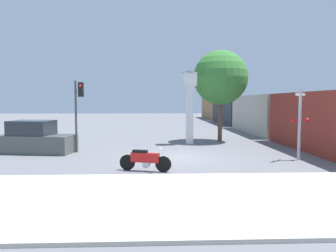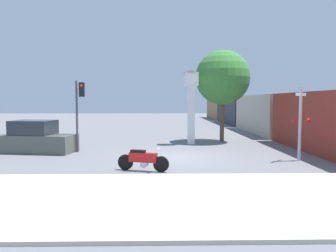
{
  "view_description": "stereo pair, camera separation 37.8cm",
  "coord_description": "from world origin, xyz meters",
  "px_view_note": "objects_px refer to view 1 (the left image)",
  "views": [
    {
      "loc": [
        -1.02,
        -16.47,
        2.88
      ],
      "look_at": [
        -0.32,
        0.83,
        1.55
      ],
      "focal_mm": 35.0,
      "sensor_mm": 36.0,
      "label": 1
    },
    {
      "loc": [
        -0.65,
        -16.48,
        2.88
      ],
      "look_at": [
        -0.32,
        0.83,
        1.55
      ],
      "focal_mm": 35.0,
      "sensor_mm": 36.0,
      "label": 2
    }
  ],
  "objects_px": {
    "railroad_crossing_signal": "(300,120)",
    "clock_tower": "(190,95)",
    "freight_train": "(244,112)",
    "motorcycle": "(145,160)",
    "parked_car": "(35,139)",
    "traffic_light": "(78,103)",
    "street_tree": "(221,78)"
  },
  "relations": [
    {
      "from": "railroad_crossing_signal",
      "to": "clock_tower",
      "type": "bearing_deg",
      "value": 127.0
    },
    {
      "from": "freight_train",
      "to": "motorcycle",
      "type": "bearing_deg",
      "value": -114.83
    },
    {
      "from": "clock_tower",
      "to": "parked_car",
      "type": "bearing_deg",
      "value": -159.33
    },
    {
      "from": "railroad_crossing_signal",
      "to": "parked_car",
      "type": "relative_size",
      "value": 0.8
    },
    {
      "from": "motorcycle",
      "to": "railroad_crossing_signal",
      "type": "bearing_deg",
      "value": 33.56
    },
    {
      "from": "motorcycle",
      "to": "traffic_light",
      "type": "relative_size",
      "value": 0.53
    },
    {
      "from": "railroad_crossing_signal",
      "to": "traffic_light",
      "type": "bearing_deg",
      "value": 165.66
    },
    {
      "from": "traffic_light",
      "to": "motorcycle",
      "type": "bearing_deg",
      "value": -53.09
    },
    {
      "from": "traffic_light",
      "to": "railroad_crossing_signal",
      "type": "height_order",
      "value": "traffic_light"
    },
    {
      "from": "motorcycle",
      "to": "traffic_light",
      "type": "xyz_separation_m",
      "value": [
        -3.84,
        5.11,
        2.3
      ]
    },
    {
      "from": "clock_tower",
      "to": "freight_train",
      "type": "height_order",
      "value": "clock_tower"
    },
    {
      "from": "motorcycle",
      "to": "street_tree",
      "type": "distance_m",
      "value": 11.77
    },
    {
      "from": "clock_tower",
      "to": "street_tree",
      "type": "distance_m",
      "value": 2.98
    },
    {
      "from": "parked_car",
      "to": "traffic_light",
      "type": "bearing_deg",
      "value": 10.64
    },
    {
      "from": "clock_tower",
      "to": "traffic_light",
      "type": "bearing_deg",
      "value": -153.01
    },
    {
      "from": "clock_tower",
      "to": "traffic_light",
      "type": "height_order",
      "value": "clock_tower"
    },
    {
      "from": "clock_tower",
      "to": "parked_car",
      "type": "relative_size",
      "value": 1.11
    },
    {
      "from": "railroad_crossing_signal",
      "to": "street_tree",
      "type": "height_order",
      "value": "street_tree"
    },
    {
      "from": "clock_tower",
      "to": "freight_train",
      "type": "distance_m",
      "value": 15.61
    },
    {
      "from": "motorcycle",
      "to": "traffic_light",
      "type": "bearing_deg",
      "value": 143.8
    },
    {
      "from": "street_tree",
      "to": "parked_car",
      "type": "height_order",
      "value": "street_tree"
    },
    {
      "from": "clock_tower",
      "to": "railroad_crossing_signal",
      "type": "bearing_deg",
      "value": -53.0
    },
    {
      "from": "motorcycle",
      "to": "parked_car",
      "type": "height_order",
      "value": "parked_car"
    },
    {
      "from": "street_tree",
      "to": "freight_train",
      "type": "bearing_deg",
      "value": 67.21
    },
    {
      "from": "freight_train",
      "to": "parked_car",
      "type": "distance_m",
      "value": 23.71
    },
    {
      "from": "railroad_crossing_signal",
      "to": "street_tree",
      "type": "xyz_separation_m",
      "value": [
        -2.36,
        7.6,
        2.57
      ]
    },
    {
      "from": "freight_train",
      "to": "traffic_light",
      "type": "relative_size",
      "value": 11.37
    },
    {
      "from": "freight_train",
      "to": "street_tree",
      "type": "distance_m",
      "value": 13.58
    },
    {
      "from": "motorcycle",
      "to": "clock_tower",
      "type": "bearing_deg",
      "value": 88.94
    },
    {
      "from": "street_tree",
      "to": "traffic_light",
      "type": "bearing_deg",
      "value": -152.09
    },
    {
      "from": "traffic_light",
      "to": "street_tree",
      "type": "xyz_separation_m",
      "value": [
        8.9,
        4.71,
        1.75
      ]
    },
    {
      "from": "clock_tower",
      "to": "traffic_light",
      "type": "relative_size",
      "value": 1.23
    }
  ]
}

